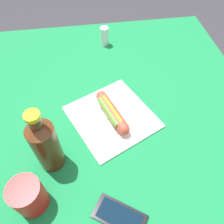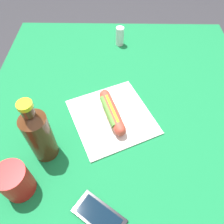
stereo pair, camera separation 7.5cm
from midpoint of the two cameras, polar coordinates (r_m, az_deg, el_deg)
ground_plane at (r=1.49m, az=-0.34°, el=-18.44°), size 6.00×6.00×0.00m
dining_table at (r=0.90m, az=-0.53°, el=-4.73°), size 1.13×1.01×0.78m
paper_wrapper at (r=0.77m, az=-2.78°, el=-1.41°), size 0.35×0.34×0.01m
hot_dog at (r=0.75m, az=-2.93°, el=-0.17°), size 0.19×0.09×0.05m
cell_phone at (r=0.63m, az=-1.80°, el=-25.41°), size 0.13×0.15×0.01m
soda_bottle at (r=0.64m, az=-20.01°, el=-7.94°), size 0.07×0.07×0.23m
drinking_cup at (r=0.65m, az=-23.96°, el=-19.35°), size 0.08×0.08×0.10m
salt_shaker at (r=1.06m, az=-4.09°, el=18.72°), size 0.04×0.04×0.08m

